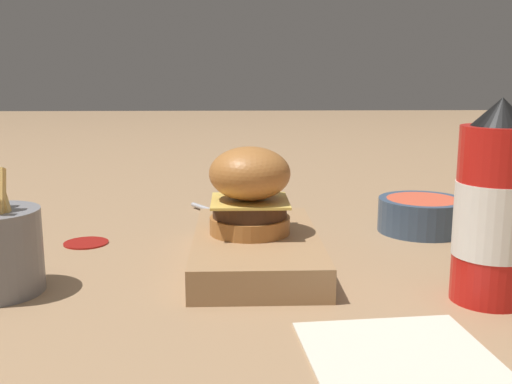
{
  "coord_description": "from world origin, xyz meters",
  "views": [
    {
      "loc": [
        0.63,
        0.05,
        0.22
      ],
      "look_at": [
        -0.05,
        0.07,
        0.09
      ],
      "focal_mm": 42.0,
      "sensor_mm": 36.0,
      "label": 1
    }
  ],
  "objects_px": {
    "burger": "(250,190)",
    "ketchup_bottle": "(494,211)",
    "side_bowl": "(422,214)",
    "serving_board": "(256,248)",
    "spoon": "(230,217)"
  },
  "relations": [
    {
      "from": "burger",
      "to": "ketchup_bottle",
      "type": "relative_size",
      "value": 0.51
    },
    {
      "from": "burger",
      "to": "ketchup_bottle",
      "type": "height_order",
      "value": "ketchup_bottle"
    },
    {
      "from": "ketchup_bottle",
      "to": "side_bowl",
      "type": "relative_size",
      "value": 1.63
    },
    {
      "from": "serving_board",
      "to": "side_bowl",
      "type": "distance_m",
      "value": 0.28
    },
    {
      "from": "side_bowl",
      "to": "spoon",
      "type": "distance_m",
      "value": 0.28
    },
    {
      "from": "burger",
      "to": "spoon",
      "type": "distance_m",
      "value": 0.22
    },
    {
      "from": "serving_board",
      "to": "burger",
      "type": "height_order",
      "value": "burger"
    },
    {
      "from": "ketchup_bottle",
      "to": "spoon",
      "type": "xyz_separation_m",
      "value": [
        -0.34,
        -0.26,
        -0.08
      ]
    },
    {
      "from": "spoon",
      "to": "side_bowl",
      "type": "bearing_deg",
      "value": 40.47
    },
    {
      "from": "side_bowl",
      "to": "serving_board",
      "type": "bearing_deg",
      "value": -60.62
    },
    {
      "from": "burger",
      "to": "side_bowl",
      "type": "distance_m",
      "value": 0.29
    },
    {
      "from": "serving_board",
      "to": "burger",
      "type": "bearing_deg",
      "value": -120.88
    },
    {
      "from": "spoon",
      "to": "burger",
      "type": "bearing_deg",
      "value": -27.21
    },
    {
      "from": "serving_board",
      "to": "ketchup_bottle",
      "type": "xyz_separation_m",
      "value": [
        0.13,
        0.23,
        0.07
      ]
    },
    {
      "from": "spoon",
      "to": "serving_board",
      "type": "bearing_deg",
      "value": -25.44
    }
  ]
}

